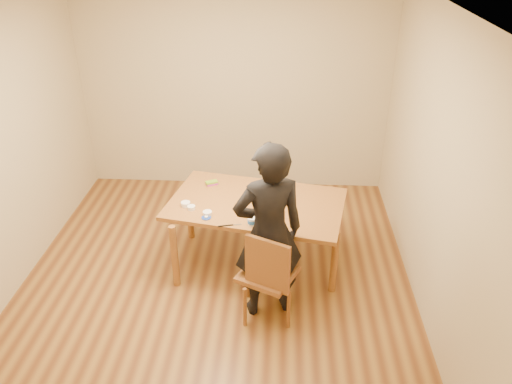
# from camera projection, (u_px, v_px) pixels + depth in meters

# --- Properties ---
(room_shell) EXTENTS (4.00, 4.50, 2.70)m
(room_shell) POSITION_uv_depth(u_px,v_px,m) (215.00, 152.00, 4.76)
(room_shell) COLOR brown
(room_shell) RESTS_ON ground
(dining_table) EXTENTS (1.92, 1.36, 0.04)m
(dining_table) POSITION_uv_depth(u_px,v_px,m) (256.00, 204.00, 5.11)
(dining_table) COLOR brown
(dining_table) RESTS_ON floor
(dining_chair) EXTENTS (0.62, 0.62, 0.04)m
(dining_chair) POSITION_uv_depth(u_px,v_px,m) (268.00, 274.00, 4.57)
(dining_chair) COLOR brown
(dining_chair) RESTS_ON floor
(cake_plate) EXTENTS (0.29, 0.29, 0.02)m
(cake_plate) POSITION_uv_depth(u_px,v_px,m) (273.00, 201.00, 5.09)
(cake_plate) COLOR red
(cake_plate) RESTS_ON dining_table
(cake) EXTENTS (0.24, 0.24, 0.08)m
(cake) POSITION_uv_depth(u_px,v_px,m) (273.00, 197.00, 5.07)
(cake) COLOR white
(cake) RESTS_ON cake_plate
(frosting_dome) EXTENTS (0.24, 0.24, 0.03)m
(frosting_dome) POSITION_uv_depth(u_px,v_px,m) (273.00, 193.00, 5.05)
(frosting_dome) COLOR white
(frosting_dome) RESTS_ON cake
(frosting_tub) EXTENTS (0.09, 0.09, 0.08)m
(frosting_tub) POSITION_uv_depth(u_px,v_px,m) (252.00, 221.00, 4.72)
(frosting_tub) COLOR white
(frosting_tub) RESTS_ON dining_table
(frosting_lid) EXTENTS (0.10, 0.10, 0.01)m
(frosting_lid) POSITION_uv_depth(u_px,v_px,m) (206.00, 218.00, 4.84)
(frosting_lid) COLOR #17339A
(frosting_lid) RESTS_ON dining_table
(frosting_dollop) EXTENTS (0.04, 0.04, 0.02)m
(frosting_dollop) POSITION_uv_depth(u_px,v_px,m) (206.00, 216.00, 4.83)
(frosting_dollop) COLOR white
(frosting_dollop) RESTS_ON frosting_lid
(ramekin_green) EXTENTS (0.09, 0.09, 0.04)m
(ramekin_green) POSITION_uv_depth(u_px,v_px,m) (207.00, 213.00, 4.87)
(ramekin_green) COLOR white
(ramekin_green) RESTS_ON dining_table
(ramekin_yellow) EXTENTS (0.09, 0.09, 0.04)m
(ramekin_yellow) POSITION_uv_depth(u_px,v_px,m) (186.00, 204.00, 5.03)
(ramekin_yellow) COLOR white
(ramekin_yellow) RESTS_ON dining_table
(ramekin_multi) EXTENTS (0.08, 0.08, 0.04)m
(ramekin_multi) POSITION_uv_depth(u_px,v_px,m) (191.00, 208.00, 4.97)
(ramekin_multi) COLOR white
(ramekin_multi) RESTS_ON dining_table
(candy_box_pink) EXTENTS (0.13, 0.11, 0.02)m
(candy_box_pink) POSITION_uv_depth(u_px,v_px,m) (212.00, 184.00, 5.43)
(candy_box_pink) COLOR #CC3099
(candy_box_pink) RESTS_ON dining_table
(candy_box_green) EXTENTS (0.14, 0.11, 0.02)m
(candy_box_green) POSITION_uv_depth(u_px,v_px,m) (212.00, 182.00, 5.43)
(candy_box_green) COLOR #20931B
(candy_box_green) RESTS_ON candy_box_pink
(spatula) EXTENTS (0.15, 0.05, 0.01)m
(spatula) POSITION_uv_depth(u_px,v_px,m) (226.00, 226.00, 4.71)
(spatula) COLOR black
(spatula) RESTS_ON dining_table
(person) EXTENTS (0.73, 0.58, 1.74)m
(person) POSITION_uv_depth(u_px,v_px,m) (269.00, 233.00, 4.40)
(person) COLOR black
(person) RESTS_ON floor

